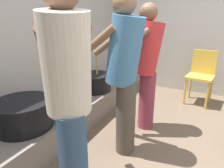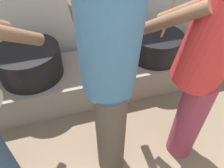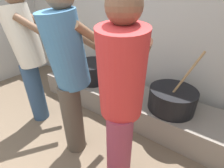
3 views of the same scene
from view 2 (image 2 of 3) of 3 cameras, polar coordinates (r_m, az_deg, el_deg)
The scene contains 5 objects.
hearth_ledge at distance 2.23m, azimuth -3.84°, elevation 1.97°, with size 2.73×0.60×0.33m, color slate.
cooking_pot_main at distance 2.22m, azimuth 11.81°, elevation 10.20°, with size 0.52×0.52×0.70m.
cooking_pot_secondary at distance 2.06m, azimuth -21.34°, elevation 5.49°, with size 0.57×0.57×0.28m.
cook_in_red_shirt at distance 1.34m, azimuth 23.79°, elevation 4.98°, with size 0.58×0.72×1.53m.
cook_in_blue_shirt at distance 1.11m, azimuth -0.72°, elevation 3.40°, with size 0.40×0.70×1.60m.
Camera 2 is at (-0.17, 0.09, 1.62)m, focal length 33.89 mm.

